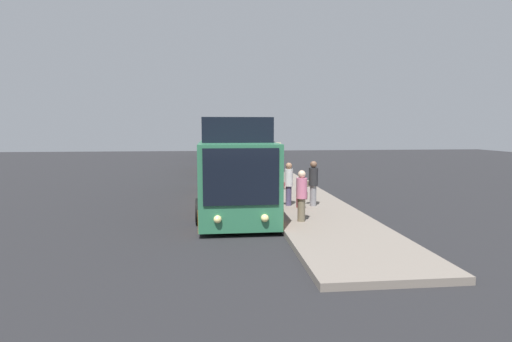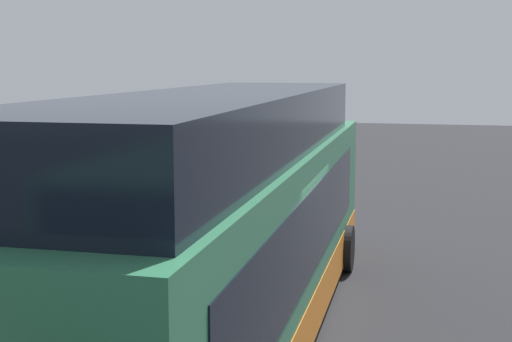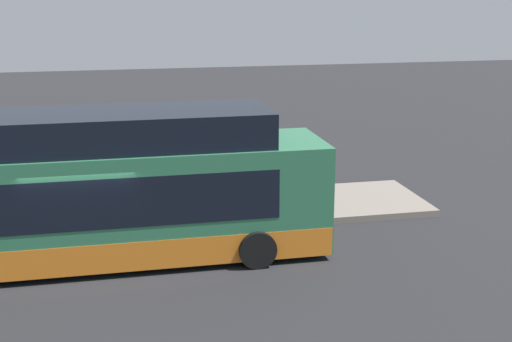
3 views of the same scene
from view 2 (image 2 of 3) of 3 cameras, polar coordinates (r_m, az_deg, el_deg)
name	(u,v)px [view 2 (image 2 of 3)]	position (r m, az deg, el deg)	size (l,w,h in m)	color
platform	(43,319)	(11.75, -16.71, -11.31)	(20.00, 3.34, 0.19)	slate
bus_lead	(225,234)	(10.11, -2.47, -5.09)	(11.90, 2.85, 3.64)	#2D704C
passenger_boarding	(139,229)	(12.78, -9.38, -4.58)	(0.33, 0.50, 1.73)	#4C476B
passenger_waiting	(190,201)	(15.26, -5.26, -2.44)	(0.61, 0.50, 1.71)	#6B604C
passenger_with_bags	(93,222)	(13.33, -12.91, -3.99)	(0.61, 0.60, 1.80)	gray
suitcase	(131,256)	(13.56, -10.00, -6.72)	(0.36, 0.27, 0.81)	maroon
sign_post	(51,237)	(9.77, -16.07, -5.06)	(0.10, 0.72, 2.47)	#4C4C51
trash_bin	(131,284)	(11.77, -9.96, -8.89)	(0.44, 0.44, 0.65)	#593319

